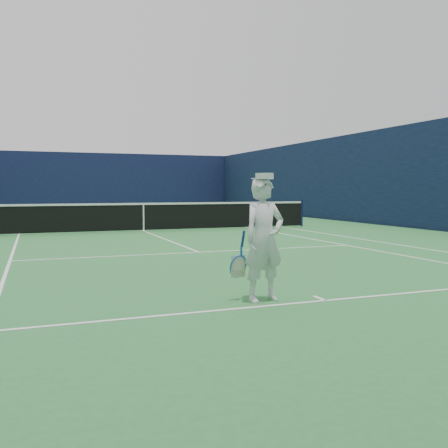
% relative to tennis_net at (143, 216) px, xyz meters
% --- Properties ---
extents(ground, '(80.00, 80.00, 0.00)m').
position_rel_tennis_net_xyz_m(ground, '(0.00, 0.00, -0.55)').
color(ground, '#2C7537').
rests_on(ground, ground).
extents(court_markings, '(11.03, 23.83, 0.01)m').
position_rel_tennis_net_xyz_m(court_markings, '(0.00, 0.00, -0.55)').
color(court_markings, white).
rests_on(court_markings, ground).
extents(windscreen_fence, '(20.12, 36.12, 4.00)m').
position_rel_tennis_net_xyz_m(windscreen_fence, '(0.00, 0.00, 1.45)').
color(windscreen_fence, '#0E1536').
rests_on(windscreen_fence, ground).
extents(tennis_net, '(12.88, 0.09, 1.07)m').
position_rel_tennis_net_xyz_m(tennis_net, '(0.00, 0.00, 0.00)').
color(tennis_net, '#141E4C').
rests_on(tennis_net, ground).
extents(tennis_player, '(0.79, 0.48, 1.70)m').
position_rel_tennis_net_xyz_m(tennis_player, '(-0.77, -11.58, 0.27)').
color(tennis_player, white).
rests_on(tennis_player, ground).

